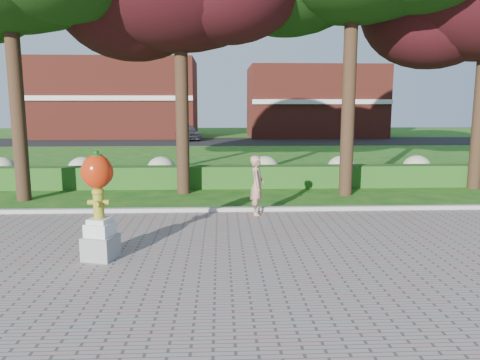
{
  "coord_description": "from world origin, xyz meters",
  "views": [
    {
      "loc": [
        -0.73,
        -9.92,
        3.05
      ],
      "look_at": [
        -0.27,
        1.0,
        1.26
      ],
      "focal_mm": 35.0,
      "sensor_mm": 36.0,
      "label": 1
    }
  ],
  "objects": [
    {
      "name": "walkway",
      "position": [
        0.0,
        -4.0,
        0.02
      ],
      "size": [
        40.0,
        14.0,
        0.04
      ],
      "primitive_type": "cube",
      "color": "gray",
      "rests_on": "ground"
    },
    {
      "name": "hydrant_sculpture",
      "position": [
        -3.08,
        -0.98,
        1.16
      ],
      "size": [
        0.71,
        0.71,
        2.12
      ],
      "rotation": [
        0.0,
        0.0,
        -0.27
      ],
      "color": "gray",
      "rests_on": "walkway"
    },
    {
      "name": "parked_car",
      "position": [
        -3.5,
        29.45,
        0.68
      ],
      "size": [
        2.82,
        4.18,
        1.32
      ],
      "primitive_type": "imported",
      "rotation": [
        0.0,
        0.0,
        0.36
      ],
      "color": "#3A3C41",
      "rests_on": "street"
    },
    {
      "name": "building_right",
      "position": [
        8.0,
        34.0,
        3.2
      ],
      "size": [
        12.0,
        8.0,
        6.4
      ],
      "primitive_type": "cube",
      "color": "maroon",
      "rests_on": "ground"
    },
    {
      "name": "hydrangea_row",
      "position": [
        0.57,
        8.0,
        0.55
      ],
      "size": [
        20.1,
        1.1,
        0.99
      ],
      "color": "#BABD90",
      "rests_on": "ground"
    },
    {
      "name": "woman",
      "position": [
        0.27,
        2.6,
        0.85
      ],
      "size": [
        0.45,
        0.63,
        1.63
      ],
      "primitive_type": "imported",
      "rotation": [
        0.0,
        0.0,
        1.46
      ],
      "color": "tan",
      "rests_on": "walkway"
    },
    {
      "name": "lawn_hedge",
      "position": [
        0.0,
        7.0,
        0.4
      ],
      "size": [
        24.0,
        0.7,
        0.8
      ],
      "primitive_type": "cube",
      "color": "#174814",
      "rests_on": "ground"
    },
    {
      "name": "street",
      "position": [
        0.0,
        28.0,
        0.01
      ],
      "size": [
        50.0,
        8.0,
        0.02
      ],
      "primitive_type": "cube",
      "color": "black",
      "rests_on": "ground"
    },
    {
      "name": "curb",
      "position": [
        0.0,
        3.0,
        0.07
      ],
      "size": [
        40.0,
        0.18,
        0.15
      ],
      "primitive_type": "cube",
      "color": "#ADADA5",
      "rests_on": "ground"
    },
    {
      "name": "ground",
      "position": [
        0.0,
        0.0,
        0.0
      ],
      "size": [
        100.0,
        100.0,
        0.0
      ],
      "primitive_type": "plane",
      "color": "#165415",
      "rests_on": "ground"
    },
    {
      "name": "building_left",
      "position": [
        -10.0,
        34.0,
        3.5
      ],
      "size": [
        14.0,
        8.0,
        7.0
      ],
      "primitive_type": "cube",
      "color": "maroon",
      "rests_on": "ground"
    }
  ]
}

